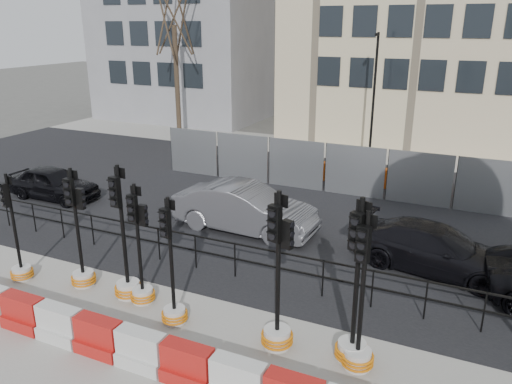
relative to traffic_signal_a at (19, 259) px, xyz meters
The scene contains 21 objects.
ground 5.23m from the traffic_signal_a, 13.71° to the left, with size 120.00×120.00×0.00m, color #51514C.
sidewalk_near 5.38m from the traffic_signal_a, 19.30° to the right, with size 40.00×6.00×0.02m, color gray.
road 9.67m from the traffic_signal_a, 58.47° to the left, with size 40.00×14.00×0.03m, color black.
sidewalk_far 17.97m from the traffic_signal_a, 73.67° to the left, with size 40.00×4.00×0.02m, color gray.
building_grey 25.69m from the traffic_signal_a, 111.08° to the left, with size 11.00×9.06×14.00m.
kerb_railing 5.61m from the traffic_signal_a, 25.72° to the left, with size 18.00×0.04×1.00m.
heras_fencing 12.44m from the traffic_signal_a, 63.16° to the left, with size 14.33×1.72×2.00m.
lamp_post_far 17.34m from the traffic_signal_a, 71.10° to the left, with size 0.12×0.56×6.00m.
tree_bare_far 18.76m from the traffic_signal_a, 109.58° to the left, with size 2.00×2.00×9.00m.
barrier_row 5.29m from the traffic_signal_a, 17.25° to the right, with size 15.70×0.50×0.80m.
traffic_signal_a is the anchor object (origin of this frame).
traffic_signal_b 1.78m from the traffic_signal_a, 13.71° to the left, with size 0.62×0.62×3.15m.
traffic_signal_c 3.15m from the traffic_signal_a, ahead, with size 0.67×0.67×3.38m.
traffic_signal_d 3.62m from the traffic_signal_a, ahead, with size 0.59×0.59×3.01m.
traffic_signal_e 4.76m from the traffic_signal_a, ahead, with size 0.59×0.59×3.00m.
traffic_signal_f 7.20m from the traffic_signal_a, ahead, with size 0.68×0.68×3.43m.
traffic_signal_g 8.72m from the traffic_signal_a, ahead, with size 0.68×0.68×3.46m.
traffic_signal_h 8.87m from the traffic_signal_a, ahead, with size 0.65×0.65×3.28m.
car_a 6.58m from the traffic_signal_a, 128.45° to the left, with size 3.67×1.49×1.25m, color black.
car_b 6.66m from the traffic_signal_a, 53.97° to the left, with size 4.72×1.80×1.53m, color #535359.
car_c 11.00m from the traffic_signal_a, 27.25° to the left, with size 4.63×2.51×1.27m, color black.
Camera 1 is at (5.43, -9.29, 6.41)m, focal length 35.00 mm.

